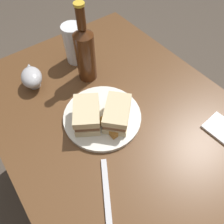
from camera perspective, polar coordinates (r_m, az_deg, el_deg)
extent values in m
plane|color=#4C4238|center=(1.42, 1.40, -18.88)|extent=(6.00, 6.00, 0.00)
cube|color=brown|center=(1.06, 1.83, -12.99)|extent=(1.08, 0.77, 0.77)
cylinder|color=silver|center=(0.71, -2.67, -1.22)|extent=(0.26, 0.26, 0.01)
cube|color=beige|center=(0.68, -6.67, -1.89)|extent=(0.14, 0.13, 0.03)
cube|color=brown|center=(0.66, -6.86, -0.79)|extent=(0.13, 0.12, 0.02)
cube|color=beige|center=(0.64, -7.06, 0.37)|extent=(0.14, 0.13, 0.03)
cube|color=beige|center=(0.68, 1.37, -1.46)|extent=(0.14, 0.14, 0.02)
cube|color=#8C5B3D|center=(0.66, 1.40, -0.42)|extent=(0.13, 0.13, 0.02)
cube|color=beige|center=(0.65, 1.44, 0.67)|extent=(0.14, 0.14, 0.02)
cube|color=#AD702D|center=(0.67, -0.51, -2.67)|extent=(0.04, 0.06, 0.02)
cube|color=gold|center=(0.67, -1.50, -3.15)|extent=(0.05, 0.03, 0.01)
cube|color=#AD702D|center=(0.66, -0.40, -5.06)|extent=(0.05, 0.02, 0.02)
cube|color=gold|center=(0.68, -4.07, -2.45)|extent=(0.04, 0.03, 0.02)
cylinder|color=white|center=(0.87, -10.27, 17.78)|extent=(0.08, 0.08, 0.16)
cylinder|color=orange|center=(0.90, -9.90, 15.82)|extent=(0.07, 0.07, 0.08)
cylinder|color=#B7B7BC|center=(0.85, -20.42, 7.27)|extent=(0.04, 0.04, 0.02)
ellipsoid|color=#B7B7BC|center=(0.83, -21.10, 8.86)|extent=(0.12, 0.10, 0.06)
ellipsoid|color=#381E0F|center=(0.82, -21.25, 9.20)|extent=(0.10, 0.08, 0.02)
cone|color=#B7B7BC|center=(0.86, -21.71, 11.50)|extent=(0.04, 0.03, 0.02)
cylinder|color=#47230F|center=(0.78, -7.16, 14.51)|extent=(0.07, 0.07, 0.19)
cone|color=#47230F|center=(0.72, -8.07, 20.91)|extent=(0.07, 0.07, 0.02)
cylinder|color=#47230F|center=(0.69, -8.57, 24.18)|extent=(0.03, 0.03, 0.07)
cylinder|color=gold|center=(0.67, -9.03, 27.08)|extent=(0.03, 0.03, 0.01)
cube|color=white|center=(0.77, 28.03, -4.27)|extent=(0.12, 0.10, 0.01)
cube|color=silver|center=(0.61, -1.55, -20.67)|extent=(0.16, 0.11, 0.01)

